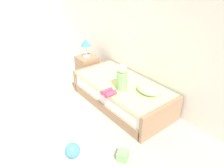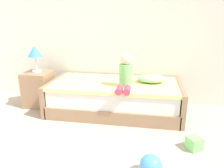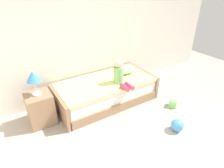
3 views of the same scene
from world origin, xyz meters
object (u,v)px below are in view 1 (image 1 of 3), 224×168
object	(u,v)px
pillow	(148,90)
toy_ball	(73,150)
bed	(122,93)
nightstand	(87,68)
table_lamp	(86,43)
toy_block	(123,155)
child_figure	(120,80)

from	to	relation	value
pillow	toy_ball	xyz separation A→B (m)	(0.02, -1.56, -0.45)
bed	nightstand	xyz separation A→B (m)	(-1.35, 0.04, 0.05)
bed	nightstand	size ratio (longest dim) A/B	3.52
table_lamp	toy_block	bearing A→B (deg)	-21.39
table_lamp	toy_ball	bearing A→B (deg)	-37.63
bed	child_figure	size ratio (longest dim) A/B	4.14
child_figure	toy_block	distance (m)	1.30
nightstand	toy_ball	distance (m)	2.46
bed	toy_block	xyz separation A→B (m)	(1.10, -0.92, -0.17)
bed	child_figure	xyz separation A→B (m)	(0.20, -0.23, 0.46)
nightstand	child_figure	bearing A→B (deg)	-9.94
table_lamp	pillow	distance (m)	1.96
pillow	toy_ball	world-z (taller)	pillow
bed	toy_block	world-z (taller)	bed
bed	toy_block	distance (m)	1.44
toy_ball	pillow	bearing A→B (deg)	90.73
child_figure	toy_block	xyz separation A→B (m)	(0.90, -0.69, -0.63)
nightstand	toy_ball	world-z (taller)	nightstand
child_figure	toy_ball	distance (m)	1.42
bed	pillow	world-z (taller)	pillow
nightstand	pillow	xyz separation A→B (m)	(1.92, 0.06, 0.26)
pillow	table_lamp	bearing A→B (deg)	-178.29
bed	toy_ball	size ratio (longest dim) A/B	9.38
nightstand	child_figure	distance (m)	1.62
pillow	toy_block	bearing A→B (deg)	-62.77
pillow	nightstand	bearing A→B (deg)	-178.29
bed	toy_ball	xyz separation A→B (m)	(0.59, -1.46, -0.13)
child_figure	pillow	size ratio (longest dim) A/B	1.16
child_figure	toy_block	bearing A→B (deg)	-37.36
pillow	toy_block	xyz separation A→B (m)	(0.52, -1.02, -0.49)
table_lamp	toy_ball	distance (m)	2.59
table_lamp	toy_ball	world-z (taller)	table_lamp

